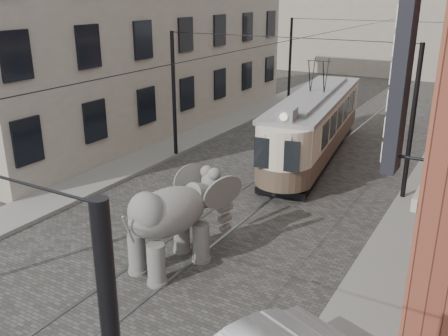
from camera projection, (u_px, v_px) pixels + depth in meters
The scene contains 8 objects.
ground at pixel (208, 230), 16.83m from camera, with size 120.00×120.00×0.00m, color #44423F.
tram_rails at pixel (208, 229), 16.82m from camera, with size 1.54×80.00×0.02m, color slate, non-canonical shape.
sidewalk_right at pixel (387, 276), 13.96m from camera, with size 2.00×60.00×0.15m, color slate.
sidewalk_left at pixel (71, 191), 19.88m from camera, with size 2.00×60.00×0.15m, color slate.
stucco_building at pixel (137, 41), 28.48m from camera, with size 7.00×24.00×10.00m, color gray.
catenary at pixel (268, 114), 19.98m from camera, with size 11.00×30.20×6.00m, color black, non-canonical shape.
tram at pixel (316, 110), 23.60m from camera, with size 2.44×11.81×4.69m, color beige, non-canonical shape.
elephant at pixel (169, 225), 14.15m from camera, with size 2.44×4.42×2.71m, color #605E59, non-canonical shape.
Camera 1 is at (8.07, -12.81, 7.66)m, focal length 39.53 mm.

